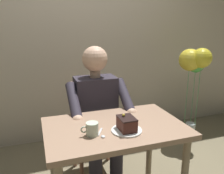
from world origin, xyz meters
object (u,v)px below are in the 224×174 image
(chair, at_px, (94,124))
(coffee_cup, at_px, (92,129))
(cake_slice, at_px, (127,123))
(balloon_display, at_px, (195,66))
(dining_table, at_px, (115,139))
(seated_person, at_px, (98,115))
(dessert_spoon, at_px, (102,134))

(chair, height_order, coffee_cup, chair)
(chair, distance_m, coffee_cup, 0.78)
(cake_slice, distance_m, balloon_display, 1.55)
(coffee_cup, relative_size, balloon_display, 0.10)
(dining_table, bearing_deg, coffee_cup, 25.71)
(dining_table, relative_size, seated_person, 0.78)
(chair, bearing_deg, coffee_cup, 75.08)
(cake_slice, bearing_deg, dining_table, -67.69)
(seated_person, xyz_separation_m, dessert_spoon, (0.13, 0.54, 0.09))
(coffee_cup, distance_m, dessert_spoon, 0.07)
(coffee_cup, bearing_deg, chair, -104.92)
(dining_table, bearing_deg, chair, -90.00)
(dessert_spoon, bearing_deg, balloon_display, -146.77)
(balloon_display, bearing_deg, seated_person, 16.53)
(chair, height_order, cake_slice, chair)
(cake_slice, bearing_deg, chair, -86.50)
(dining_table, xyz_separation_m, cake_slice, (-0.04, 0.11, 0.16))
(dessert_spoon, bearing_deg, coffee_cup, -14.90)
(balloon_display, bearing_deg, coffee_cup, 31.73)
(cake_slice, distance_m, dessert_spoon, 0.18)
(dining_table, relative_size, coffee_cup, 8.42)
(seated_person, height_order, cake_slice, seated_person)
(dessert_spoon, distance_m, balloon_display, 1.69)
(seated_person, xyz_separation_m, balloon_display, (-1.28, -0.38, 0.29))
(seated_person, bearing_deg, cake_slice, 94.60)
(cake_slice, bearing_deg, balloon_display, -143.24)
(chair, relative_size, seated_person, 0.72)
(dining_table, bearing_deg, seated_person, -90.00)
(dining_table, distance_m, seated_person, 0.44)
(chair, distance_m, balloon_display, 1.37)
(seated_person, bearing_deg, chair, -90.00)
(seated_person, bearing_deg, dessert_spoon, 76.80)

